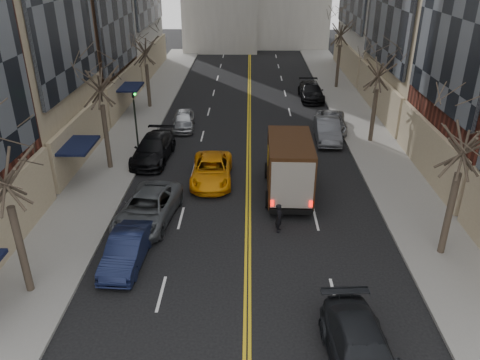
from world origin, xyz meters
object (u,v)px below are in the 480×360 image
object	(u,v)px
observer_sedan	(362,354)
pedestrian	(279,218)
ups_truck	(289,166)
taxi	(212,170)

from	to	relation	value
observer_sedan	pedestrian	xyz separation A→B (m)	(-2.21, 8.56, 0.01)
ups_truck	observer_sedan	world-z (taller)	ups_truck
pedestrian	observer_sedan	bearing A→B (deg)	-151.26
observer_sedan	ups_truck	bearing A→B (deg)	92.69
ups_truck	taxi	bearing A→B (deg)	162.50
observer_sedan	pedestrian	size ratio (longest dim) A/B	3.48
ups_truck	taxi	world-z (taller)	ups_truck
pedestrian	taxi	bearing A→B (deg)	48.07
observer_sedan	taxi	xyz separation A→B (m)	(-5.93, 14.12, -0.04)
ups_truck	pedestrian	xyz separation A→B (m)	(-0.73, -4.08, -0.97)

